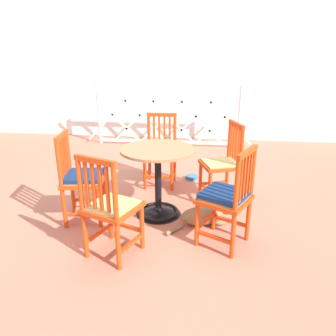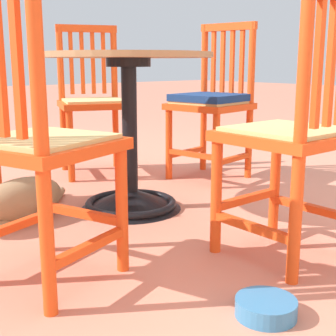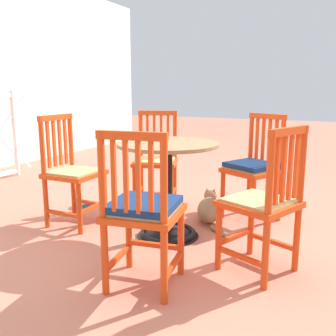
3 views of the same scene
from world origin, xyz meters
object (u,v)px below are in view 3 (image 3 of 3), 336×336
object	(u,v)px
orange_chair_near_fence	(253,169)
orange_chair_at_corner	(263,205)
tabby_cat	(209,208)
orange_chair_facing_out	(156,162)
orange_chair_tucked_in	(143,212)
cafe_table	(168,200)
pet_water_bowl	(83,204)
orange_chair_by_planter	(72,173)

from	to	relation	value
orange_chair_near_fence	orange_chair_at_corner	bearing A→B (deg)	-163.32
orange_chair_near_fence	tabby_cat	world-z (taller)	orange_chair_near_fence
orange_chair_facing_out	orange_chair_tucked_in	bearing A→B (deg)	-155.02
orange_chair_at_corner	orange_chair_near_fence	xyz separation A→B (m)	(0.95, 0.29, 0.01)
cafe_table	pet_water_bowl	xyz separation A→B (m)	(0.30, 1.05, -0.26)
orange_chair_at_corner	tabby_cat	xyz separation A→B (m)	(0.79, 0.62, -0.34)
cafe_table	tabby_cat	world-z (taller)	cafe_table
orange_chair_facing_out	orange_chair_by_planter	bearing A→B (deg)	153.65
orange_chair_tucked_in	pet_water_bowl	world-z (taller)	orange_chair_tucked_in
cafe_table	orange_chair_facing_out	bearing A→B (deg)	34.03
orange_chair_facing_out	tabby_cat	bearing A→B (deg)	-104.94
orange_chair_near_fence	orange_chair_facing_out	world-z (taller)	same
orange_chair_tucked_in	orange_chair_facing_out	bearing A→B (deg)	24.98
cafe_table	orange_chair_facing_out	xyz separation A→B (m)	(0.67, 0.45, 0.15)
orange_chair_facing_out	orange_chair_at_corner	bearing A→B (deg)	-127.67
orange_chair_facing_out	orange_chair_tucked_in	xyz separation A→B (m)	(-1.42, -0.66, 0.01)
orange_chair_facing_out	cafe_table	bearing A→B (deg)	-145.97
orange_chair_tucked_in	tabby_cat	distance (m)	1.30
orange_chair_at_corner	orange_chair_tucked_in	distance (m)	0.74
cafe_table	orange_chair_tucked_in	distance (m)	0.79
cafe_table	orange_chair_facing_out	distance (m)	0.82
orange_chair_by_planter	tabby_cat	xyz separation A→B (m)	(0.60, -0.99, -0.34)
orange_chair_at_corner	orange_chair_tucked_in	size ratio (longest dim) A/B	1.00
orange_chair_near_fence	orange_chair_tucked_in	bearing A→B (deg)	168.70
orange_chair_near_fence	orange_chair_tucked_in	size ratio (longest dim) A/B	1.00
pet_water_bowl	orange_chair_by_planter	bearing A→B (deg)	-151.13
orange_chair_at_corner	tabby_cat	size ratio (longest dim) A/B	1.38
orange_chair_by_planter	tabby_cat	size ratio (longest dim) A/B	1.38
orange_chair_tucked_in	tabby_cat	world-z (taller)	orange_chair_tucked_in
orange_chair_tucked_in	tabby_cat	xyz separation A→B (m)	(1.25, 0.05, -0.35)
cafe_table	tabby_cat	distance (m)	0.57
orange_chair_by_planter	pet_water_bowl	distance (m)	0.61
orange_chair_near_fence	orange_chair_by_planter	size ratio (longest dim) A/B	1.00
pet_water_bowl	orange_chair_tucked_in	bearing A→B (deg)	-129.73
orange_chair_at_corner	tabby_cat	world-z (taller)	orange_chair_at_corner
orange_chair_by_planter	cafe_table	bearing A→B (deg)	-83.47
orange_chair_tucked_in	pet_water_bowl	bearing A→B (deg)	50.27
orange_chair_at_corner	orange_chair_facing_out	size ratio (longest dim) A/B	1.00
orange_chair_tucked_in	cafe_table	bearing A→B (deg)	15.47
orange_chair_at_corner	tabby_cat	bearing A→B (deg)	38.17
pet_water_bowl	tabby_cat	bearing A→B (deg)	-80.31
orange_chair_at_corner	tabby_cat	distance (m)	1.06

